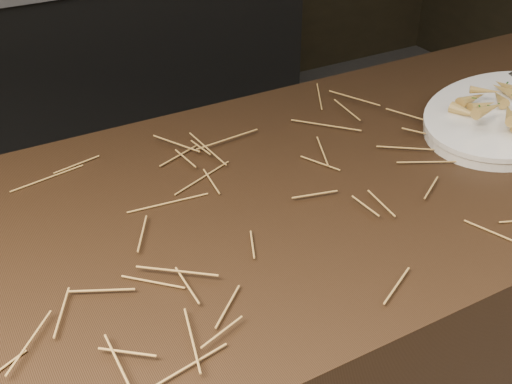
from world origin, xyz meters
The scene contains 3 objects.
back_counter centered at (0.30, 2.18, 0.42)m, with size 1.82×0.62×0.84m.
straw_bedding centered at (0.00, 0.30, 0.91)m, with size 1.40×0.60×0.02m, color #AA7F3E, non-canonical shape.
serving_platter centered at (0.64, 0.29, 0.91)m, with size 0.44×0.29×0.02m, color white, non-canonical shape.
Camera 1 is at (-0.34, -0.45, 1.48)m, focal length 45.00 mm.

